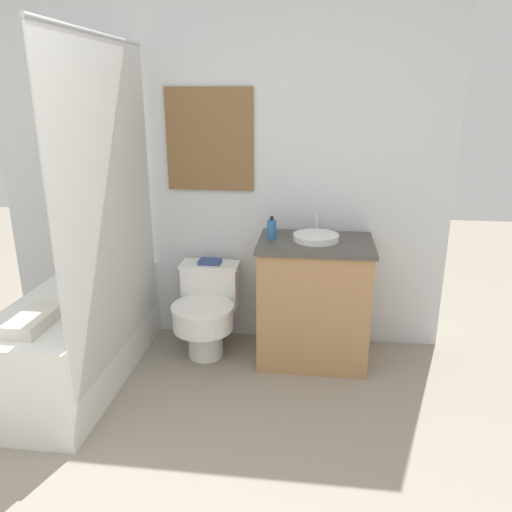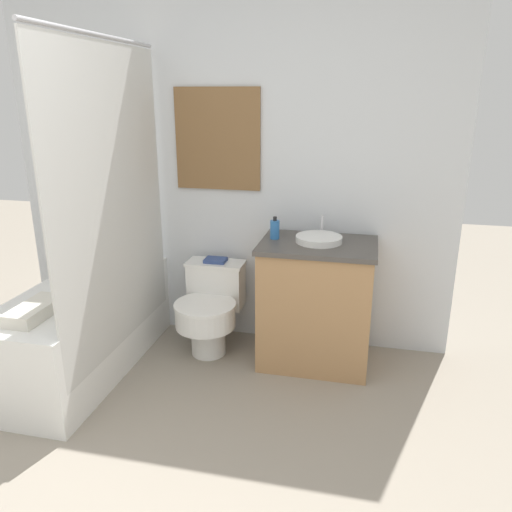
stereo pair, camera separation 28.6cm
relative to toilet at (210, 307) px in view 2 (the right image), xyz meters
name	(u,v)px [view 2 (the right image)]	position (x,y,z in m)	size (l,w,h in m)	color
wall_back	(225,161)	(0.03, 0.31, 0.94)	(3.07, 0.07, 2.50)	silver
shower_area	(85,321)	(-0.69, -0.41, 0.01)	(0.59, 1.38, 1.98)	white
toilet	(210,307)	(0.00, 0.00, 0.00)	(0.41, 0.55, 0.59)	white
vanity	(316,303)	(0.71, 0.01, 0.09)	(0.72, 0.52, 0.81)	#AD7F51
sink	(319,239)	(0.71, 0.04, 0.52)	(0.29, 0.32, 0.13)	white
soap_bottle	(275,229)	(0.43, 0.05, 0.56)	(0.06, 0.06, 0.14)	#2D6BB2
book_on_tank	(216,260)	(0.00, 0.15, 0.29)	(0.15, 0.11, 0.02)	#33477F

